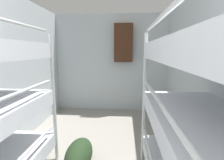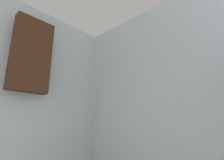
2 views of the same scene
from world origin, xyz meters
name	(u,v)px [view 2 (image 2 of 2)]	position (x,y,z in m)	size (l,w,h in m)	color
hanging_coat	(32,54)	(0.30, 4.53, 1.69)	(0.44, 0.12, 0.90)	#472819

